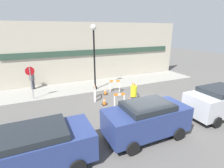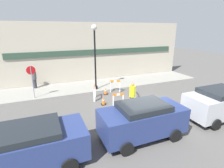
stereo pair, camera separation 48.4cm
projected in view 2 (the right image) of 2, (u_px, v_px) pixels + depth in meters
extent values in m
plane|color=#565451|center=(142.00, 113.00, 10.60)|extent=(60.00, 60.00, 0.00)
cube|color=gray|center=(106.00, 84.00, 16.06)|extent=(18.00, 3.40, 0.13)
cube|color=#BCB29E|center=(100.00, 52.00, 16.82)|extent=(18.00, 0.12, 5.50)
cube|color=#2D4738|center=(100.00, 52.00, 16.71)|extent=(16.20, 0.10, 0.50)
cylinder|color=black|center=(96.00, 88.00, 14.50)|extent=(0.29, 0.29, 0.24)
cylinder|color=black|center=(95.00, 61.00, 13.82)|extent=(0.13, 0.13, 4.71)
sphere|color=silver|center=(94.00, 27.00, 13.06)|extent=(0.44, 0.44, 0.44)
cylinder|color=gray|center=(33.00, 83.00, 12.33)|extent=(0.06, 0.06, 2.31)
cylinder|color=red|center=(31.00, 70.00, 12.07)|extent=(0.60, 0.06, 0.60)
cube|color=white|center=(120.00, 87.00, 14.02)|extent=(0.11, 0.14, 0.85)
cube|color=white|center=(111.00, 87.00, 14.08)|extent=(0.11, 0.14, 0.85)
cube|color=orange|center=(115.00, 81.00, 13.90)|extent=(0.73, 0.38, 0.15)
cube|color=white|center=(115.00, 81.00, 13.90)|extent=(0.23, 0.13, 0.14)
cube|color=white|center=(95.00, 91.00, 13.00)|extent=(0.14, 0.10, 0.89)
cube|color=white|center=(94.00, 96.00, 12.21)|extent=(0.14, 0.10, 0.89)
cube|color=orange|center=(94.00, 87.00, 12.45)|extent=(0.32, 0.85, 0.15)
cube|color=white|center=(94.00, 87.00, 12.45)|extent=(0.12, 0.26, 0.14)
cube|color=white|center=(113.00, 102.00, 11.25)|extent=(0.09, 0.14, 0.82)
cube|color=white|center=(123.00, 101.00, 11.36)|extent=(0.09, 0.14, 0.82)
cube|color=orange|center=(118.00, 94.00, 11.15)|extent=(0.70, 0.17, 0.15)
cube|color=white|center=(118.00, 94.00, 11.15)|extent=(0.21, 0.07, 0.14)
cube|color=white|center=(135.00, 94.00, 12.55)|extent=(0.14, 0.10, 0.85)
cube|color=white|center=(132.00, 90.00, 13.44)|extent=(0.14, 0.10, 0.85)
cube|color=orange|center=(134.00, 85.00, 12.84)|extent=(0.33, 0.96, 0.15)
cube|color=white|center=(134.00, 85.00, 12.84)|extent=(0.12, 0.29, 0.14)
cube|color=black|center=(132.00, 101.00, 12.39)|extent=(0.30, 0.30, 0.04)
cone|color=orange|center=(132.00, 97.00, 12.30)|extent=(0.22, 0.23, 0.53)
cylinder|color=white|center=(132.00, 97.00, 12.29)|extent=(0.13, 0.13, 0.07)
cube|color=black|center=(128.00, 105.00, 11.79)|extent=(0.30, 0.30, 0.04)
cone|color=orange|center=(129.00, 101.00, 11.70)|extent=(0.22, 0.23, 0.51)
cylinder|color=white|center=(129.00, 100.00, 11.70)|extent=(0.13, 0.13, 0.07)
cube|color=black|center=(104.00, 104.00, 11.83)|extent=(0.30, 0.30, 0.04)
cone|color=orange|center=(103.00, 100.00, 11.74)|extent=(0.23, 0.22, 0.52)
cylinder|color=white|center=(103.00, 100.00, 11.74)|extent=(0.13, 0.13, 0.07)
cube|color=black|center=(106.00, 94.00, 13.67)|extent=(0.30, 0.30, 0.04)
cone|color=orange|center=(106.00, 91.00, 13.59)|extent=(0.22, 0.22, 0.52)
cylinder|color=white|center=(106.00, 90.00, 13.58)|extent=(0.13, 0.13, 0.07)
cylinder|color=#33333D|center=(132.00, 103.00, 11.09)|extent=(0.33, 0.33, 0.85)
cylinder|color=yellow|center=(132.00, 91.00, 10.86)|extent=(0.45, 0.45, 0.71)
sphere|color=#8E6647|center=(133.00, 84.00, 10.72)|extent=(0.23, 0.23, 0.19)
cylinder|color=#33333D|center=(35.00, 84.00, 14.66)|extent=(0.35, 0.35, 0.77)
cylinder|color=#4C4C51|center=(34.00, 76.00, 14.45)|extent=(0.48, 0.48, 0.64)
sphere|color=#DBAD89|center=(33.00, 71.00, 14.32)|extent=(0.25, 0.25, 0.20)
cube|color=navy|center=(29.00, 147.00, 6.32)|extent=(4.16, 1.83, 1.05)
cube|color=#1E2328|center=(27.00, 134.00, 6.17)|extent=(2.29, 1.69, 0.49)
cylinder|color=black|center=(63.00, 137.00, 7.76)|extent=(0.60, 0.18, 0.60)
cylinder|color=black|center=(70.00, 166.00, 6.14)|extent=(0.60, 0.18, 0.60)
cube|color=navy|center=(142.00, 121.00, 8.03)|extent=(3.96, 1.71, 1.15)
cube|color=#1E2328|center=(143.00, 109.00, 7.86)|extent=(2.18, 1.57, 0.52)
cylinder|color=black|center=(153.00, 118.00, 9.40)|extent=(0.60, 0.18, 0.60)
cylinder|color=black|center=(175.00, 135.00, 7.90)|extent=(0.60, 0.18, 0.60)
cylinder|color=black|center=(111.00, 128.00, 8.52)|extent=(0.60, 0.18, 0.60)
cylinder|color=black|center=(126.00, 149.00, 7.01)|extent=(0.60, 0.18, 0.60)
cube|color=#B7BABF|center=(219.00, 103.00, 9.84)|extent=(3.95, 1.76, 1.17)
cube|color=#1E2328|center=(221.00, 94.00, 9.67)|extent=(2.17, 1.62, 0.53)
cylinder|color=black|center=(218.00, 104.00, 11.24)|extent=(0.60, 0.18, 0.60)
cylinder|color=black|center=(189.00, 110.00, 10.35)|extent=(0.60, 0.18, 0.60)
cylinder|color=black|center=(216.00, 124.00, 8.80)|extent=(0.60, 0.18, 0.60)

